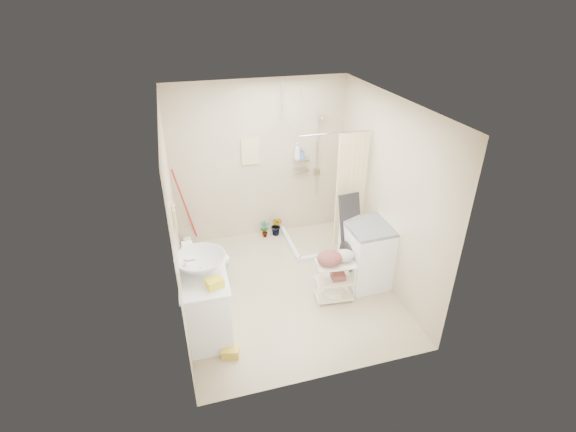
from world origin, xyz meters
name	(u,v)px	position (x,y,z in m)	size (l,w,h in m)	color
floor	(287,288)	(0.00, 0.00, 0.00)	(3.20, 3.20, 0.00)	#C4B793
ceiling	(287,104)	(0.00, 0.00, 2.60)	(2.80, 3.20, 0.04)	silver
wall_back	(260,162)	(0.00, 1.60, 1.30)	(2.80, 0.04, 2.60)	#C5B699
wall_front	(332,281)	(0.00, -1.60, 1.30)	(2.80, 0.04, 2.60)	#C5B699
wall_left	(174,221)	(-1.40, 0.00, 1.30)	(0.04, 3.20, 2.60)	#C5B699
wall_right	(386,193)	(1.40, 0.00, 1.30)	(0.04, 3.20, 2.60)	#C5B699
vanity	(206,302)	(-1.16, -0.52, 0.43)	(0.55, 0.98, 0.86)	white
sink	(201,263)	(-1.16, -0.47, 0.96)	(0.59, 0.59, 0.20)	silver
counter_basket	(215,283)	(-1.05, -0.81, 0.91)	(0.18, 0.14, 0.10)	yellow
floor_basket	(231,350)	(-0.96, -1.02, 0.08)	(0.28, 0.21, 0.15)	yellow
toilet	(208,263)	(-1.04, 0.44, 0.33)	(0.37, 0.65, 0.66)	white
mop	(183,208)	(-1.28, 1.52, 0.70)	(0.13, 0.13, 1.40)	#AD201D
potted_plant_a	(264,229)	(0.01, 1.44, 0.15)	(0.15, 0.10, 0.29)	#9A4E36
potted_plant_b	(277,226)	(0.22, 1.43, 0.18)	(0.20, 0.16, 0.36)	#9A4120
hanging_towel	(250,152)	(-0.15, 1.58, 1.50)	(0.28, 0.03, 0.42)	beige
towel_ring	(174,216)	(-1.38, -0.20, 1.47)	(0.04, 0.22, 0.34)	#D6C480
tp_holder	(183,259)	(-1.36, 0.05, 0.72)	(0.08, 0.12, 0.14)	white
shower	(321,184)	(0.85, 1.05, 1.05)	(1.10, 1.10, 2.10)	silver
shampoo_bottle_a	(297,151)	(0.60, 1.52, 1.45)	(0.10, 0.10, 0.26)	silver
shampoo_bottle_b	(302,154)	(0.69, 1.53, 1.40)	(0.07, 0.07, 0.16)	#3D5B95
washing_machine	(368,254)	(1.14, -0.15, 0.46)	(0.63, 0.65, 0.92)	white
laundry_rack	(335,277)	(0.56, -0.39, 0.35)	(0.51, 0.30, 0.70)	#F2E8CB
ironing_board	(351,237)	(0.96, 0.05, 0.65)	(0.37, 0.11, 1.30)	black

